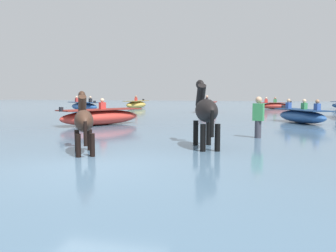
{
  "coord_description": "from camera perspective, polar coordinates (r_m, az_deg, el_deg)",
  "views": [
    {
      "loc": [
        2.99,
        -6.09,
        1.75
      ],
      "look_at": [
        0.74,
        3.07,
        0.84
      ],
      "focal_mm": 36.96,
      "sensor_mm": 36.0,
      "label": 1
    }
  ],
  "objects": [
    {
      "name": "ground_plane",
      "position": [
        7.0,
        -12.1,
        -9.07
      ],
      "size": [
        120.0,
        120.0,
        0.0
      ],
      "primitive_type": "plane",
      "color": "#666051"
    },
    {
      "name": "water_surface",
      "position": [
        16.44,
        3.28,
        -0.02
      ],
      "size": [
        90.0,
        90.0,
        0.34
      ],
      "primitive_type": "cube",
      "color": "slate",
      "rests_on": "ground"
    },
    {
      "name": "horse_lead_black",
      "position": [
        8.9,
        6.21,
        2.24
      ],
      "size": [
        0.96,
        1.93,
        2.11
      ],
      "color": "black",
      "rests_on": "ground"
    },
    {
      "name": "horse_trailing_dark_bay",
      "position": [
        8.27,
        -13.73,
        0.58
      ],
      "size": [
        1.08,
        1.56,
        1.79
      ],
      "color": "#382319",
      "rests_on": "ground"
    },
    {
      "name": "boat_near_starboard",
      "position": [
        17.39,
        21.16,
        1.58
      ],
      "size": [
        2.44,
        3.39,
        1.11
      ],
      "color": "#28518E",
      "rests_on": "water_surface"
    },
    {
      "name": "boat_mid_outer",
      "position": [
        25.69,
        6.51,
        3.15
      ],
      "size": [
        1.44,
        4.12,
        1.22
      ],
      "color": "#BC382D",
      "rests_on": "water_surface"
    },
    {
      "name": "boat_distant_east",
      "position": [
        28.01,
        -13.69,
        3.18
      ],
      "size": [
        3.62,
        3.06,
        1.16
      ],
      "color": "#28518E",
      "rests_on": "water_surface"
    },
    {
      "name": "boat_mid_channel",
      "position": [
        31.35,
        -5.24,
        3.54
      ],
      "size": [
        1.46,
        3.52,
        1.17
      ],
      "color": "gold",
      "rests_on": "water_surface"
    },
    {
      "name": "boat_near_port",
      "position": [
        31.98,
        17.23,
        3.24
      ],
      "size": [
        2.82,
        1.18,
        1.02
      ],
      "color": "#BC382D",
      "rests_on": "water_surface"
    },
    {
      "name": "boat_distant_west",
      "position": [
        15.49,
        -11.0,
        1.48
      ],
      "size": [
        3.1,
        3.89,
        1.18
      ],
      "color": "#BC382D",
      "rests_on": "water_surface"
    },
    {
      "name": "person_wading_close",
      "position": [
        11.13,
        14.65,
        0.79
      ],
      "size": [
        0.36,
        0.28,
        1.63
      ],
      "color": "#383842",
      "rests_on": "ground"
    }
  ]
}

